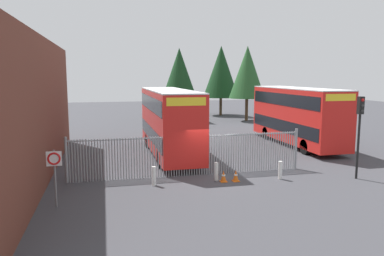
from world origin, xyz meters
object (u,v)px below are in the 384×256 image
at_px(bollard_near_left, 154,176).
at_px(traffic_cone_by_gate, 236,176).
at_px(double_decker_bus_near_gate, 169,120).
at_px(traffic_cone_mid_forecourt, 224,176).
at_px(bollard_near_right, 280,170).
at_px(speed_limit_sign_post, 54,165).
at_px(bollard_center_front, 216,172).
at_px(double_decker_bus_behind_fence_left, 297,114).
at_px(traffic_light_kerbside, 360,122).

bearing_deg(bollard_near_left, traffic_cone_by_gate, -3.22).
relative_size(double_decker_bus_near_gate, traffic_cone_mid_forecourt, 18.32).
height_order(double_decker_bus_near_gate, traffic_cone_mid_forecourt, double_decker_bus_near_gate).
height_order(bollard_near_right, traffic_cone_mid_forecourt, bollard_near_right).
height_order(bollard_near_left, speed_limit_sign_post, speed_limit_sign_post).
distance_m(bollard_center_front, traffic_cone_by_gate, 1.01).
distance_m(bollard_near_left, speed_limit_sign_post, 4.98).
bearing_deg(speed_limit_sign_post, double_decker_bus_behind_fence_left, 32.26).
relative_size(bollard_near_left, traffic_cone_mid_forecourt, 1.61).
bearing_deg(bollard_center_front, speed_limit_sign_post, -163.16).
bearing_deg(bollard_near_right, double_decker_bus_near_gate, 122.79).
bearing_deg(traffic_light_kerbside, traffic_cone_by_gate, 171.14).
height_order(double_decker_bus_near_gate, double_decker_bus_behind_fence_left, same).
xyz_separation_m(bollard_near_right, traffic_cone_mid_forecourt, (-3.03, 0.19, -0.19)).
bearing_deg(bollard_near_right, speed_limit_sign_post, -170.68).
xyz_separation_m(bollard_near_left, traffic_light_kerbside, (10.49, -1.22, 2.51)).
bearing_deg(bollard_near_right, traffic_cone_mid_forecourt, 176.40).
xyz_separation_m(double_decker_bus_behind_fence_left, bollard_near_left, (-12.14, -8.21, -1.95)).
distance_m(bollard_near_right, traffic_cone_mid_forecourt, 3.04).
bearing_deg(speed_limit_sign_post, traffic_cone_by_gate, 12.81).
bearing_deg(double_decker_bus_behind_fence_left, bollard_near_right, -123.02).
xyz_separation_m(speed_limit_sign_post, traffic_light_kerbside, (14.79, 0.94, 1.21)).
bearing_deg(traffic_cone_by_gate, double_decker_bus_behind_fence_left, 46.66).
distance_m(double_decker_bus_near_gate, speed_limit_sign_post, 10.92).
bearing_deg(traffic_cone_mid_forecourt, bollard_center_front, 133.24).
xyz_separation_m(double_decker_bus_near_gate, traffic_cone_mid_forecourt, (1.58, -6.96, -2.13)).
height_order(bollard_center_front, speed_limit_sign_post, speed_limit_sign_post).
bearing_deg(traffic_light_kerbside, speed_limit_sign_post, -176.37).
relative_size(bollard_near_left, speed_limit_sign_post, 0.40).
bearing_deg(traffic_cone_by_gate, bollard_near_left, 176.78).
bearing_deg(traffic_light_kerbside, double_decker_bus_near_gate, 136.90).
height_order(bollard_center_front, traffic_light_kerbside, traffic_light_kerbside).
xyz_separation_m(double_decker_bus_near_gate, double_decker_bus_behind_fence_left, (10.19, 1.44, 0.00)).
distance_m(bollard_near_left, traffic_cone_by_gate, 4.18).
relative_size(double_decker_bus_behind_fence_left, traffic_light_kerbside, 2.51).
bearing_deg(traffic_cone_by_gate, bollard_near_right, -3.44).
bearing_deg(traffic_light_kerbside, bollard_near_left, 173.36).
distance_m(speed_limit_sign_post, traffic_light_kerbside, 14.86).
xyz_separation_m(bollard_near_left, bollard_center_front, (3.24, 0.12, 0.00)).
height_order(double_decker_bus_near_gate, bollard_center_front, double_decker_bus_near_gate).
bearing_deg(bollard_near_left, double_decker_bus_near_gate, 73.98).
relative_size(double_decker_bus_near_gate, traffic_cone_by_gate, 18.32).
xyz_separation_m(double_decker_bus_behind_fence_left, traffic_cone_by_gate, (-7.97, -8.45, -2.13)).
bearing_deg(traffic_cone_mid_forecourt, traffic_light_kerbside, -8.44).
xyz_separation_m(double_decker_bus_behind_fence_left, traffic_cone_mid_forecourt, (-8.61, -8.40, -2.13)).
relative_size(double_decker_bus_behind_fence_left, traffic_cone_mid_forecourt, 18.32).
bearing_deg(bollard_center_front, bollard_near_left, -177.86).
bearing_deg(speed_limit_sign_post, bollard_center_front, 16.84).
distance_m(double_decker_bus_behind_fence_left, traffic_cone_mid_forecourt, 12.22).
bearing_deg(bollard_near_right, bollard_center_front, 171.45).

